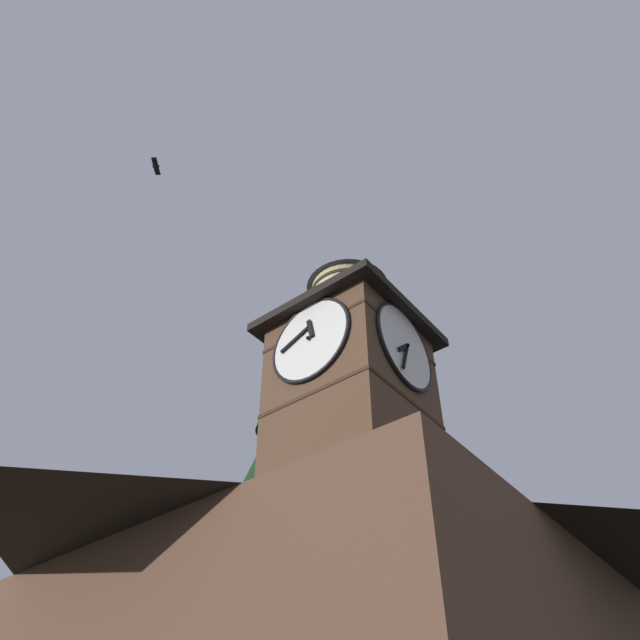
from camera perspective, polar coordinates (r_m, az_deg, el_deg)
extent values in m
pyramid|color=black|center=(13.81, 1.96, -20.91)|extent=(11.32, 10.65, 2.24)
cube|color=brown|center=(16.17, 2.90, -9.02)|extent=(3.29, 3.29, 5.39)
cube|color=#3C291C|center=(15.18, 3.17, -15.57)|extent=(3.33, 3.33, 0.10)
cube|color=#3C291C|center=(16.16, 2.91, -9.10)|extent=(3.33, 3.33, 0.10)
cube|color=#3C291C|center=(17.32, 2.68, -3.43)|extent=(3.33, 3.33, 0.10)
cylinder|color=white|center=(16.35, 7.45, -2.38)|extent=(2.36, 0.10, 2.36)
torus|color=black|center=(16.34, 7.52, -2.34)|extent=(2.46, 0.10, 2.46)
cube|color=black|center=(16.04, 7.39, -2.42)|extent=(0.51, 0.04, 0.49)
cube|color=black|center=(15.92, 7.57, -3.21)|extent=(0.41, 0.04, 0.94)
sphere|color=black|center=(16.31, 7.77, -2.23)|extent=(0.10, 0.10, 0.10)
cylinder|color=white|center=(16.01, -0.83, -1.79)|extent=(0.10, 2.36, 2.36)
torus|color=black|center=(15.99, -0.88, -1.75)|extent=(0.10, 2.46, 2.46)
cube|color=black|center=(16.10, -0.88, -0.74)|extent=(0.04, 0.23, 0.60)
cube|color=black|center=(16.29, -2.27, -1.75)|extent=(0.04, 0.93, 0.44)
sphere|color=black|center=(15.94, -1.08, -1.60)|extent=(0.10, 0.10, 0.10)
cube|color=black|center=(17.84, 2.60, -1.34)|extent=(3.99, 3.99, 0.25)
cylinder|color=tan|center=(18.46, 2.51, 0.93)|extent=(2.11, 2.11, 1.66)
cylinder|color=#2D2319|center=(18.10, 2.56, -0.36)|extent=(2.17, 2.17, 0.10)
cylinder|color=#2D2319|center=(18.46, 2.51, 0.93)|extent=(2.17, 2.17, 0.10)
cylinder|color=#2D2319|center=(18.84, 2.46, 2.18)|extent=(2.17, 2.17, 0.10)
cone|color=#424C5B|center=(19.41, 2.40, 3.92)|extent=(2.41, 2.41, 1.07)
sphere|color=#384251|center=(19.86, 2.34, 5.21)|extent=(0.16, 0.16, 0.16)
cone|color=black|center=(19.08, -4.16, -22.79)|extent=(3.72, 3.72, 2.99)
cone|color=#163119|center=(20.00, -3.81, -16.07)|extent=(3.03, 3.03, 3.58)
cone|color=black|center=(20.90, -3.57, -11.23)|extent=(2.34, 2.34, 3.14)
cone|color=black|center=(22.29, -3.30, -5.56)|extent=(1.65, 1.65, 3.88)
ellipsoid|color=black|center=(20.78, -14.30, 13.02)|extent=(0.24, 0.26, 0.13)
cube|color=black|center=(20.87, -14.21, 12.68)|extent=(0.35, 0.31, 0.06)
cube|color=black|center=(20.70, -14.40, 13.37)|extent=(0.35, 0.31, 0.06)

